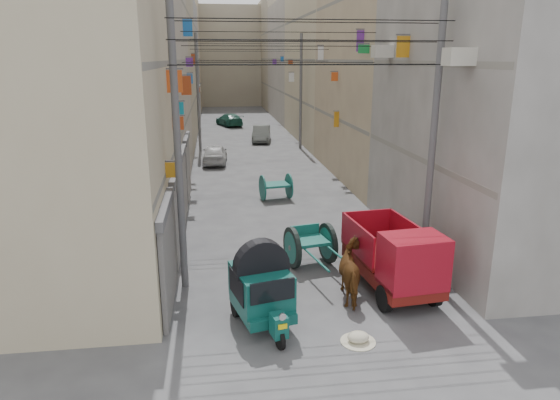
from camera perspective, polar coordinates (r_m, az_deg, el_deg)
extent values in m
cube|color=#B7AA8A|center=(16.40, -27.71, 14.64)|extent=(8.00, 10.00, 13.00)
cube|color=slate|center=(15.88, -12.88, 4.02)|extent=(0.25, 9.80, 0.18)
cube|color=slate|center=(15.56, -13.58, 14.88)|extent=(0.25, 9.80, 0.18)
cube|color=#A3998C|center=(27.03, -19.70, 14.27)|extent=(8.00, 12.00, 12.00)
cube|color=slate|center=(26.72, -10.88, 8.85)|extent=(0.25, 11.76, 0.18)
cube|color=slate|center=(26.53, -11.23, 15.29)|extent=(0.25, 11.76, 0.18)
cube|color=#9E967C|center=(39.86, -16.01, 16.27)|extent=(8.00, 14.00, 14.00)
cube|color=slate|center=(39.65, -9.93, 11.13)|extent=(0.25, 13.72, 0.18)
cube|color=slate|center=(39.52, -10.14, 15.47)|extent=(0.25, 13.72, 0.18)
cube|color=slate|center=(39.62, -10.36, 19.80)|extent=(0.25, 13.72, 0.18)
cube|color=#9F9A95|center=(53.76, -13.82, 15.01)|extent=(8.00, 14.00, 11.80)
cube|color=slate|center=(53.61, -9.41, 12.35)|extent=(0.25, 13.72, 0.18)
cube|color=slate|center=(53.51, -9.56, 15.56)|extent=(0.25, 13.72, 0.18)
cube|color=slate|center=(53.59, -9.71, 18.77)|extent=(0.25, 13.72, 0.18)
cube|color=tan|center=(66.71, -12.72, 15.91)|extent=(8.00, 12.00, 13.50)
cube|color=slate|center=(66.58, -9.12, 13.03)|extent=(0.25, 11.76, 0.18)
cube|color=slate|center=(66.51, -9.23, 15.61)|extent=(0.25, 11.76, 0.18)
cube|color=slate|center=(66.57, -9.35, 18.19)|extent=(0.25, 11.76, 0.18)
cube|color=#9F9A95|center=(18.79, 27.81, 14.57)|extent=(8.00, 10.00, 13.00)
cube|color=slate|center=(17.19, 15.70, 4.71)|extent=(0.25, 9.80, 0.18)
cube|color=slate|center=(16.90, 16.48, 14.73)|extent=(0.25, 9.80, 0.18)
cube|color=tan|center=(28.54, 14.75, 14.70)|extent=(8.00, 12.00, 12.00)
cube|color=slate|center=(27.52, 6.73, 9.22)|extent=(0.25, 11.76, 0.18)
cube|color=slate|center=(27.34, 6.94, 15.48)|extent=(0.25, 11.76, 0.18)
cube|color=slate|center=(27.48, 7.16, 21.74)|extent=(0.25, 11.76, 0.18)
cube|color=#B7AA8A|center=(40.90, 7.79, 16.69)|extent=(8.00, 14.00, 14.00)
cube|color=slate|center=(40.19, 2.13, 11.41)|extent=(0.25, 13.72, 0.18)
cube|color=slate|center=(40.06, 2.17, 15.70)|extent=(0.25, 13.72, 0.18)
cube|color=slate|center=(40.16, 2.22, 19.98)|extent=(0.25, 13.72, 0.18)
cube|color=#A3998C|center=(54.54, 3.77, 15.43)|extent=(8.00, 14.00, 11.80)
cube|color=slate|center=(54.01, -0.42, 12.59)|extent=(0.25, 13.72, 0.18)
cube|color=slate|center=(53.91, -0.43, 15.77)|extent=(0.25, 13.72, 0.18)
cube|color=slate|center=(53.99, -0.44, 18.96)|extent=(0.25, 13.72, 0.18)
cube|color=#9E967C|center=(67.34, 1.54, 16.27)|extent=(8.00, 12.00, 13.50)
cube|color=slate|center=(66.91, -1.86, 13.23)|extent=(0.25, 11.76, 0.18)
cube|color=slate|center=(66.83, -1.88, 15.80)|extent=(0.25, 11.76, 0.18)
cube|color=slate|center=(66.89, -1.90, 18.37)|extent=(0.25, 11.76, 0.18)
cube|color=#9E967C|center=(73.54, -5.78, 15.98)|extent=(22.00, 10.00, 13.00)
cube|color=#525257|center=(13.36, -12.67, -6.78)|extent=(0.12, 3.00, 2.60)
cube|color=#525254|center=(12.88, -12.97, -0.82)|extent=(0.18, 3.20, 0.25)
cube|color=#525257|center=(16.83, -11.66, -1.94)|extent=(0.12, 3.00, 2.60)
cube|color=#525254|center=(16.45, -11.87, 2.88)|extent=(0.18, 3.20, 0.25)
cube|color=#525257|center=(20.38, -11.00, 1.23)|extent=(0.12, 3.00, 2.60)
cube|color=#525254|center=(20.06, -11.16, 5.24)|extent=(0.18, 3.20, 0.25)
cube|color=#525257|center=(24.07, -10.53, 3.51)|extent=(0.12, 3.00, 2.60)
cube|color=#525254|center=(23.80, -10.66, 6.92)|extent=(0.18, 3.20, 0.25)
cube|color=#A53B16|center=(42.26, 1.20, 15.42)|extent=(0.38, 0.08, 0.41)
cube|color=silver|center=(49.19, -9.26, 12.55)|extent=(0.27, 0.08, 0.71)
cube|color=orange|center=(14.29, -12.08, 3.38)|extent=(0.44, 0.08, 0.42)
cube|color=#A53B16|center=(23.35, -10.68, 12.74)|extent=(0.45, 0.08, 0.84)
cube|color=#692792|center=(52.76, -0.64, 15.46)|extent=(0.41, 0.08, 0.59)
cube|color=#A53B16|center=(17.43, -11.57, 8.60)|extent=(0.38, 0.08, 0.44)
cube|color=silver|center=(41.56, 1.31, 13.86)|extent=(0.43, 0.08, 0.72)
cube|color=blue|center=(47.55, 0.24, 15.80)|extent=(0.28, 0.08, 0.44)
cube|color=blue|center=(27.56, -10.51, 18.78)|extent=(0.48, 0.08, 0.84)
cube|color=#A53B16|center=(45.66, -9.34, 12.35)|extent=(0.31, 0.08, 0.44)
cube|color=#D24F18|center=(27.30, 6.25, 13.84)|extent=(0.35, 0.08, 0.45)
cube|color=silver|center=(30.83, 4.68, 16.41)|extent=(0.34, 0.08, 0.79)
cube|color=#0D7995|center=(19.64, -11.36, 10.16)|extent=(0.28, 0.08, 0.52)
cube|color=#A53B16|center=(37.13, -9.88, 15.56)|extent=(0.28, 0.08, 0.74)
cube|color=orange|center=(26.99, 6.46, 9.15)|extent=(0.26, 0.08, 0.80)
cube|color=blue|center=(18.06, 13.94, 16.51)|extent=(0.34, 0.08, 0.55)
cube|color=#D24F18|center=(16.10, -11.96, 13.13)|extent=(0.47, 0.08, 0.67)
cube|color=#692792|center=(28.67, -10.32, 15.23)|extent=(0.40, 0.08, 0.47)
cube|color=blue|center=(29.20, -10.27, 13.49)|extent=(0.32, 0.08, 0.55)
cube|color=#178239|center=(22.18, 9.55, 16.66)|extent=(0.47, 0.08, 0.35)
cube|color=#692792|center=(23.01, 9.15, 17.50)|extent=(0.32, 0.08, 0.89)
cube|color=orange|center=(17.96, 13.88, 16.64)|extent=(0.44, 0.08, 0.69)
cube|color=blue|center=(13.98, -13.26, 1.55)|extent=(0.10, 3.20, 0.80)
cube|color=#D24F18|center=(22.79, -11.21, 7.14)|extent=(0.10, 3.20, 0.80)
cube|color=#692792|center=(34.69, -10.09, 10.13)|extent=(0.10, 3.20, 0.80)
cube|color=#0D7995|center=(46.64, -9.54, 11.59)|extent=(0.10, 3.20, 0.80)
cube|color=#178239|center=(15.43, 18.31, 2.50)|extent=(0.10, 3.20, 0.80)
cube|color=#A53B16|center=(23.71, 8.94, 7.58)|extent=(0.10, 3.20, 0.80)
cube|color=blue|center=(35.29, 3.41, 10.44)|extent=(0.10, 3.20, 0.80)
cube|color=#0D7995|center=(47.09, 0.59, 11.85)|extent=(0.10, 3.20, 0.80)
cube|color=beige|center=(13.98, 19.79, 15.16)|extent=(0.70, 0.55, 0.45)
cube|color=beige|center=(19.53, 11.62, 16.30)|extent=(0.70, 0.55, 0.45)
cylinder|color=#525254|center=(13.73, -11.61, 5.67)|extent=(0.20, 0.20, 8.00)
cylinder|color=#525254|center=(15.05, 17.05, 6.17)|extent=(0.20, 0.20, 8.00)
cylinder|color=#525254|center=(35.58, -9.36, 11.92)|extent=(0.20, 0.20, 8.00)
cylinder|color=#525254|center=(36.11, 2.40, 12.17)|extent=(0.20, 0.20, 8.00)
cylinder|color=black|center=(13.25, 3.96, 15.16)|extent=(7.40, 0.02, 0.02)
cylinder|color=black|center=(13.26, 4.01, 17.75)|extent=(7.40, 0.02, 0.02)
cylinder|color=black|center=(13.29, 4.06, 19.91)|extent=(7.40, 0.02, 0.02)
cylinder|color=black|center=(14.24, 3.14, 15.23)|extent=(7.40, 0.02, 0.02)
cylinder|color=black|center=(14.24, 3.17, 17.64)|extent=(7.40, 0.02, 0.02)
cylinder|color=black|center=(14.26, 3.21, 19.65)|extent=(7.40, 0.02, 0.02)
cylinder|color=black|center=(19.67, 0.07, 15.44)|extent=(7.40, 0.02, 0.02)
cylinder|color=black|center=(19.67, 0.07, 17.19)|extent=(7.40, 0.02, 0.02)
cylinder|color=black|center=(19.69, 0.07, 18.65)|extent=(7.40, 0.02, 0.02)
cylinder|color=black|center=(27.62, -2.23, 15.58)|extent=(7.40, 0.02, 0.02)
cylinder|color=black|center=(27.62, -2.24, 16.83)|extent=(7.40, 0.02, 0.02)
cylinder|color=black|center=(27.63, -2.25, 17.86)|extent=(7.40, 0.02, 0.02)
cylinder|color=black|center=(35.59, -3.50, 15.65)|extent=(7.40, 0.02, 0.02)
cylinder|color=black|center=(35.59, -3.52, 16.61)|extent=(7.40, 0.02, 0.02)
cylinder|color=black|center=(35.60, -3.53, 17.42)|extent=(7.40, 0.02, 0.02)
cylinder|color=black|center=(11.71, -0.04, -15.52)|extent=(0.23, 0.54, 0.53)
cylinder|color=black|center=(13.04, -5.11, -12.06)|extent=(0.23, 0.54, 0.53)
cylinder|color=black|center=(13.32, -0.76, -11.35)|extent=(0.23, 0.54, 0.53)
cube|color=#0C463E|center=(12.61, -2.09, -12.07)|extent=(1.56, 2.01, 0.26)
cube|color=#0C463E|center=(11.59, -0.13, -14.14)|extent=(0.42, 0.49, 0.52)
cylinder|color=silver|center=(11.25, 0.28, -13.20)|extent=(0.18, 0.09, 0.17)
cube|color=yellow|center=(11.36, 0.31, -14.28)|extent=(0.21, 0.08, 0.11)
cube|color=#0C463E|center=(12.41, -2.19, -9.79)|extent=(1.56, 1.84, 0.89)
cube|color=black|center=(11.61, -0.86, -10.39)|extent=(1.06, 0.31, 0.52)
cube|color=black|center=(12.20, -4.99, -9.82)|extent=(0.30, 1.11, 0.61)
cube|color=black|center=(12.56, 0.51, -8.97)|extent=(0.30, 1.11, 0.61)
cube|color=white|center=(11.92, -0.80, -13.48)|extent=(1.15, 0.32, 0.06)
cylinder|color=black|center=(15.68, 1.41, -5.45)|extent=(0.40, 1.31, 1.31)
cylinder|color=#145A50|center=(15.68, 1.41, -5.45)|extent=(0.36, 1.03, 1.02)
cylinder|color=#525254|center=(15.68, 1.41, -5.45)|extent=(0.24, 0.21, 0.17)
cylinder|color=black|center=(16.13, 5.46, -4.91)|extent=(0.40, 1.31, 1.31)
cylinder|color=#145A50|center=(16.13, 5.46, -4.91)|extent=(0.36, 1.03, 1.02)
cylinder|color=#525254|center=(16.13, 5.46, -4.91)|extent=(0.24, 0.21, 0.17)
cylinder|color=#525254|center=(15.89, 3.46, -5.18)|extent=(1.25, 0.33, 0.07)
cube|color=#145A50|center=(15.83, 3.47, -4.61)|extent=(1.17, 1.20, 0.09)
cube|color=#145A50|center=(16.17, 2.85, -3.38)|extent=(0.97, 0.27, 0.33)
cylinder|color=#145A50|center=(14.73, 3.89, -6.55)|extent=(0.50, 2.11, 0.07)
cylinder|color=#145A50|center=(15.02, 6.52, -6.17)|extent=(0.50, 2.11, 0.07)
cylinder|color=black|center=(13.47, 11.86, -10.96)|extent=(0.27, 0.73, 0.72)
cylinder|color=black|center=(15.44, 8.11, -7.15)|extent=(0.27, 0.73, 0.72)
cylinder|color=black|center=(14.09, 17.14, -10.10)|extent=(0.27, 0.73, 0.72)
cylinder|color=black|center=(15.99, 12.85, -6.58)|extent=(0.27, 0.73, 0.72)
cube|color=#5E110D|center=(14.62, 12.46, -7.73)|extent=(1.93, 3.72, 0.38)
cube|color=maroon|center=(13.31, 14.97, -6.78)|extent=(1.68, 1.29, 1.35)
cube|color=black|center=(12.87, 16.07, -7.16)|extent=(1.41, 0.21, 0.60)
cube|color=#5E110D|center=(15.00, 11.54, -5.84)|extent=(1.86, 2.54, 0.13)
cube|color=maroon|center=(14.53, 8.80, -4.46)|extent=(0.31, 2.38, 0.92)
cube|color=maroon|center=(15.18, 14.36, -3.88)|extent=(0.31, 2.38, 0.92)
cube|color=maroon|center=(15.84, 9.87, -2.77)|extent=(1.62, 0.23, 0.92)
cylinder|color=#145A50|center=(23.01, -2.01, 1.40)|extent=(0.25, 1.18, 1.19)
cylinder|color=#145A50|center=(23.36, 1.03, 1.62)|extent=(0.25, 1.18, 1.19)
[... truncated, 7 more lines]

